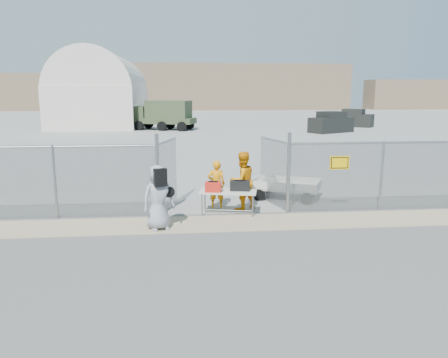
{
  "coord_description": "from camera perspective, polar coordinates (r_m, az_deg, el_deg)",
  "views": [
    {
      "loc": [
        -1.24,
        -10.97,
        3.73
      ],
      "look_at": [
        0.0,
        2.0,
        1.1
      ],
      "focal_mm": 35.0,
      "sensor_mm": 36.0,
      "label": 1
    }
  ],
  "objects": [
    {
      "name": "distant_hills",
      "position": [
        89.19,
        -1.48,
        11.92
      ],
      "size": [
        140.0,
        6.0,
        9.0
      ],
      "primitive_type": null,
      "color": "#7F684F",
      "rests_on": "ground"
    },
    {
      "name": "quonset_hangar",
      "position": [
        51.72,
        -15.52,
        11.32
      ],
      "size": [
        9.0,
        18.0,
        8.0
      ],
      "primitive_type": null,
      "color": "beige",
      "rests_on": "ground"
    },
    {
      "name": "chain_link_fence",
      "position": [
        13.29,
        0.0,
        0.0
      ],
      "size": [
        40.0,
        0.2,
        2.2
      ],
      "primitive_type": null,
      "color": "gray",
      "rests_on": "ground"
    },
    {
      "name": "security_worker_right",
      "position": [
        13.88,
        2.37,
        -0.22
      ],
      "size": [
        1.13,
        1.05,
        1.87
      ],
      "primitive_type": "imported",
      "rotation": [
        0.0,
        0.0,
        3.63
      ],
      "color": "orange",
      "rests_on": "ground"
    },
    {
      "name": "folding_table",
      "position": [
        13.44,
        0.54,
        -3.09
      ],
      "size": [
        1.83,
        1.06,
        0.73
      ],
      "primitive_type": null,
      "rotation": [
        0.0,
        0.0,
        -0.21
      ],
      "color": "silver",
      "rests_on": "ground"
    },
    {
      "name": "orange_bag",
      "position": [
        13.22,
        -1.43,
        -1.04
      ],
      "size": [
        0.52,
        0.39,
        0.3
      ],
      "primitive_type": "cube",
      "rotation": [
        0.0,
        0.0,
        -0.16
      ],
      "color": "red",
      "rests_on": "folding_table"
    },
    {
      "name": "parked_vehicle_near",
      "position": [
        41.2,
        13.81,
        7.21
      ],
      "size": [
        4.52,
        3.62,
        1.87
      ],
      "primitive_type": null,
      "rotation": [
        0.0,
        0.0,
        0.5
      ],
      "color": "black",
      "rests_on": "ground"
    },
    {
      "name": "black_duffel",
      "position": [
        13.42,
        2.1,
        -0.88
      ],
      "size": [
        0.65,
        0.45,
        0.29
      ],
      "primitive_type": "cube",
      "rotation": [
        0.0,
        0.0,
        -0.18
      ],
      "color": "black",
      "rests_on": "folding_table"
    },
    {
      "name": "military_truck",
      "position": [
        43.14,
        -7.8,
        8.24
      ],
      "size": [
        6.29,
        4.04,
        2.82
      ],
      "primitive_type": null,
      "rotation": [
        0.0,
        0.0,
        -0.34
      ],
      "color": "#3B492C",
      "rests_on": "ground"
    },
    {
      "name": "parked_vehicle_mid",
      "position": [
        48.63,
        16.5,
        7.64
      ],
      "size": [
        4.35,
        3.8,
        1.82
      ],
      "primitive_type": null,
      "rotation": [
        0.0,
        0.0,
        -0.61
      ],
      "color": "black",
      "rests_on": "ground"
    },
    {
      "name": "utility_trailer",
      "position": [
        15.55,
        8.13,
        -1.21
      ],
      "size": [
        3.36,
        2.63,
        0.73
      ],
      "primitive_type": null,
      "rotation": [
        0.0,
        0.0,
        -0.42
      ],
      "color": "silver",
      "rests_on": "ground"
    },
    {
      "name": "security_worker_left",
      "position": [
        14.1,
        -1.0,
        -0.68
      ],
      "size": [
        0.59,
        0.41,
        1.55
      ],
      "primitive_type": "imported",
      "rotation": [
        0.0,
        0.0,
        3.08
      ],
      "color": "orange",
      "rests_on": "ground"
    },
    {
      "name": "visitor",
      "position": [
        11.99,
        -8.58,
        -2.41
      ],
      "size": [
        1.03,
        0.86,
        1.79
      ],
      "primitive_type": "imported",
      "rotation": [
        0.0,
        0.0,
        0.39
      ],
      "color": "#9395A0",
      "rests_on": "ground"
    },
    {
      "name": "dirt_strip",
      "position": [
        12.6,
        0.44,
        -5.78
      ],
      "size": [
        44.0,
        1.6,
        0.01
      ],
      "primitive_type": "cube",
      "color": "tan",
      "rests_on": "ground"
    },
    {
      "name": "tarmac_inside",
      "position": [
        53.12,
        -4.15,
        7.38
      ],
      "size": [
        160.0,
        80.0,
        0.01
      ],
      "primitive_type": "cube",
      "color": "gray",
      "rests_on": "ground"
    },
    {
      "name": "ground",
      "position": [
        11.65,
        0.94,
        -7.26
      ],
      "size": [
        160.0,
        160.0,
        0.0
      ],
      "primitive_type": "plane",
      "color": "#4E4E4E"
    }
  ]
}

